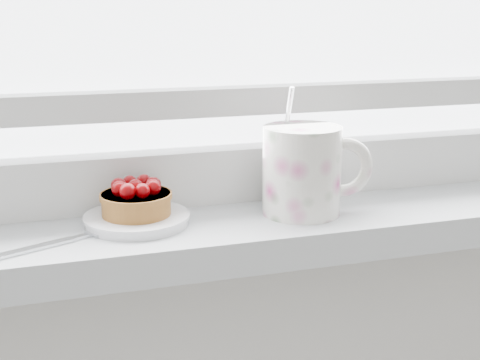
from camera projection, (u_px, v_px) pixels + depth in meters
name	position (u px, v px, depth m)	size (l,w,h in m)	color
saucer	(137.00, 219.00, 0.78)	(0.12, 0.12, 0.01)	white
raspberry_tart	(136.00, 199.00, 0.77)	(0.08, 0.08, 0.04)	brown
floral_mug	(305.00, 168.00, 0.81)	(0.14, 0.11, 0.16)	silver
fork	(57.00, 242.00, 0.72)	(0.20, 0.10, 0.00)	silver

